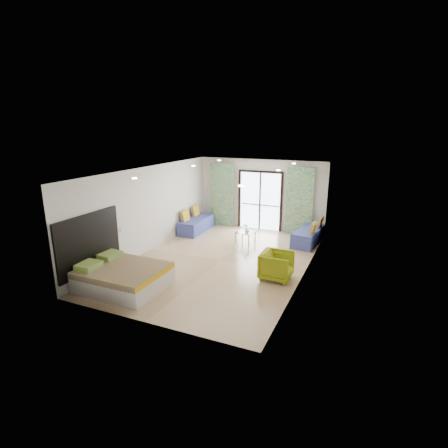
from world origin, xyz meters
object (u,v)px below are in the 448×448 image
at_px(coffee_table, 245,233).
at_px(armchair, 277,264).
at_px(bed, 123,277).
at_px(daybed_left, 196,224).
at_px(daybed_right, 309,235).

bearing_deg(coffee_table, armchair, -54.06).
height_order(bed, daybed_left, daybed_left).
distance_m(bed, armchair, 3.95).
bearing_deg(bed, coffee_table, 70.92).
bearing_deg(daybed_left, coffee_table, -14.54).
relative_size(bed, daybed_left, 1.08).
relative_size(bed, daybed_right, 1.07).
relative_size(bed, armchair, 2.45).
xyz_separation_m(daybed_right, armchair, (-0.23, -3.28, 0.13)).
bearing_deg(bed, daybed_right, 56.11).
xyz_separation_m(bed, daybed_left, (-0.64, 5.04, -0.01)).
height_order(coffee_table, armchair, armchair).
height_order(daybed_left, daybed_right, daybed_left).
height_order(bed, daybed_right, daybed_right).
bearing_deg(bed, armchair, 31.52).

